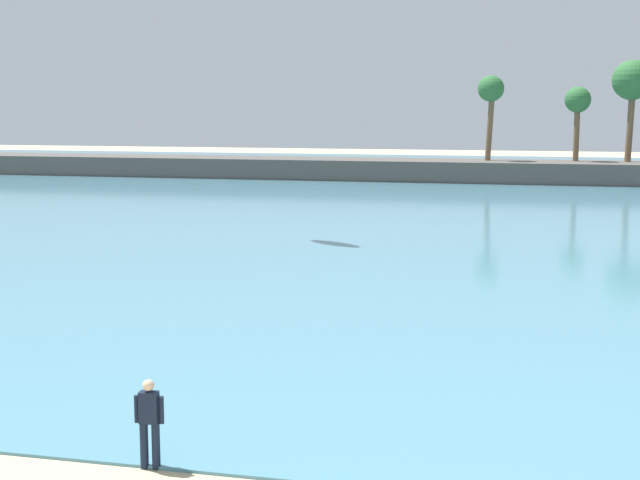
{
  "coord_description": "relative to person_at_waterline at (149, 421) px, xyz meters",
  "views": [
    {
      "loc": [
        6.59,
        -5.17,
        6.52
      ],
      "look_at": [
        1.75,
        14.94,
        3.5
      ],
      "focal_mm": 52.1,
      "sensor_mm": 36.0,
      "label": 1
    }
  ],
  "objects": [
    {
      "name": "palm_headland",
      "position": [
        2.61,
        65.16,
        1.3
      ],
      "size": [
        91.72,
        6.01,
        13.22
      ],
      "color": "#514C47",
      "rests_on": "ground"
    },
    {
      "name": "person_at_waterline",
      "position": [
        0.0,
        0.0,
        0.0
      ],
      "size": [
        0.55,
        0.23,
        1.67
      ],
      "color": "#141E33",
      "rests_on": "ground"
    },
    {
      "name": "sea",
      "position": [
        0.13,
        52.49,
        -0.86
      ],
      "size": [
        220.0,
        105.04,
        0.06
      ],
      "primitive_type": "cube",
      "color": "teal",
      "rests_on": "ground"
    }
  ]
}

